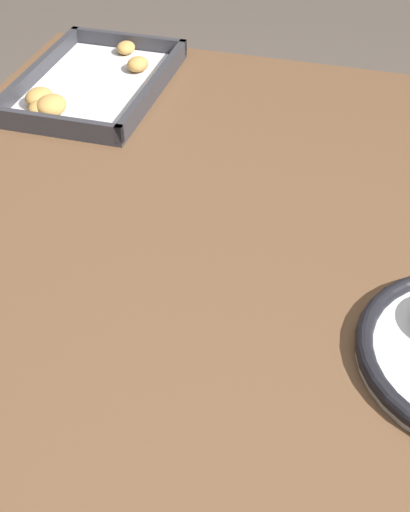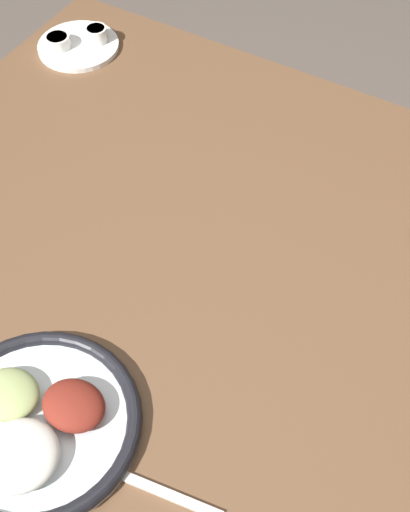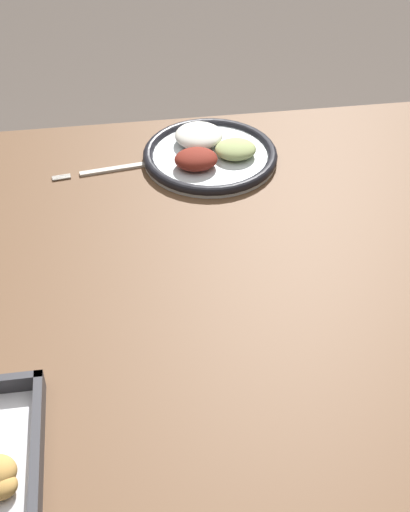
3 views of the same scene
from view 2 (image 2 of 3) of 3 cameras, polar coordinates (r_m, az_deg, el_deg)
ground_plane at (r=1.71m, az=0.74°, el=-16.69°), size 8.00×8.00×0.00m
dining_table at (r=1.13m, az=1.08°, el=-4.54°), size 1.22×0.98×0.75m
dinner_plate at (r=0.93m, az=-13.37°, el=-12.95°), size 0.27×0.27×0.05m
fork at (r=0.89m, az=-3.10°, el=-18.47°), size 0.22×0.04×0.00m
saucer_plate at (r=1.45m, az=-10.15°, el=16.41°), size 0.16×0.16×0.04m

